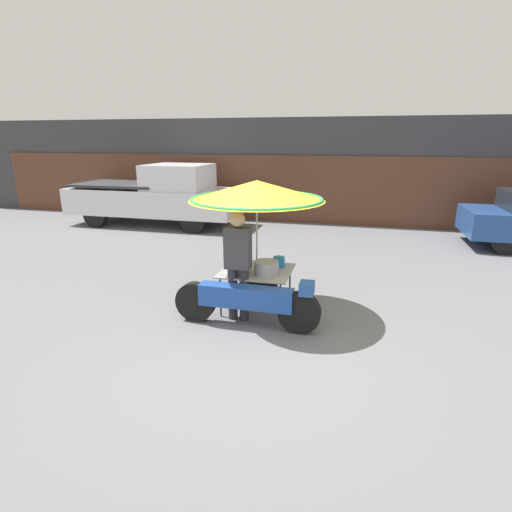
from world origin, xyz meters
name	(u,v)px	position (x,y,z in m)	size (l,w,h in m)	color
ground_plane	(256,340)	(0.00, 0.00, 0.00)	(36.00, 36.00, 0.00)	slate
shopfront_building	(323,170)	(0.00, 9.21, 1.66)	(28.00, 2.06, 3.34)	#38383D
vendor_motorcycle_cart	(256,211)	(-0.26, 0.97, 1.65)	(2.21, 2.07, 2.09)	black
vendor_person	(238,261)	(-0.44, 0.61, 0.95)	(0.38, 0.23, 1.68)	#2D2D33
pickup_truck	(158,196)	(-4.94, 6.71, 0.94)	(5.50, 1.88, 1.93)	black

